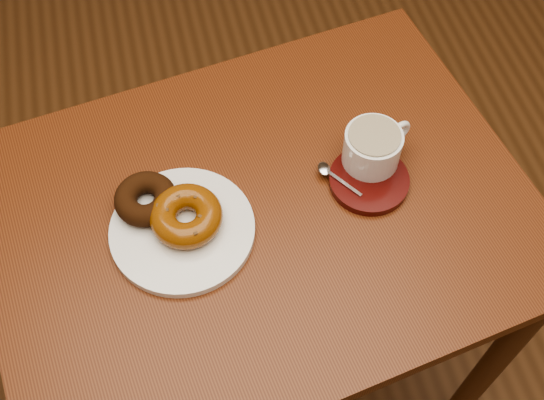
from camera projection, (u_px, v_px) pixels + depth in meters
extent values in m
cube|color=#602D14|center=(260.00, 214.00, 1.10)|extent=(0.95, 0.77, 0.03)
cylinder|color=#4C2915|center=(492.00, 365.00, 1.38)|extent=(0.05, 0.05, 0.78)
cylinder|color=#4C2915|center=(52.00, 267.00, 1.50)|extent=(0.05, 0.05, 0.78)
cylinder|color=#4C2915|center=(367.00, 158.00, 1.66)|extent=(0.05, 0.05, 0.78)
cylinder|color=white|center=(182.00, 230.00, 1.06)|extent=(0.23, 0.23, 0.01)
torus|color=black|center=(146.00, 199.00, 1.06)|extent=(0.11, 0.11, 0.04)
torus|color=brown|center=(186.00, 216.00, 1.04)|extent=(0.12, 0.12, 0.04)
cube|color=#4B3019|center=(208.00, 205.00, 1.03)|extent=(0.01, 0.00, 0.00)
cube|color=#4B3019|center=(201.00, 195.00, 1.04)|extent=(0.01, 0.01, 0.00)
cube|color=#4B3019|center=(188.00, 190.00, 1.04)|extent=(0.01, 0.01, 0.00)
cube|color=#4B3019|center=(174.00, 193.00, 1.04)|extent=(0.01, 0.01, 0.00)
cube|color=#4B3019|center=(164.00, 202.00, 1.03)|extent=(0.01, 0.01, 0.00)
cube|color=#4B3019|center=(162.00, 215.00, 1.02)|extent=(0.01, 0.00, 0.00)
cube|color=#4B3019|center=(168.00, 225.00, 1.01)|extent=(0.01, 0.01, 0.00)
cube|color=#4B3019|center=(181.00, 230.00, 1.01)|extent=(0.01, 0.01, 0.00)
cube|color=#4B3019|center=(196.00, 227.00, 1.01)|extent=(0.01, 0.01, 0.00)
cube|color=#4B3019|center=(206.00, 218.00, 1.02)|extent=(0.01, 0.01, 0.00)
cylinder|color=#3D0A08|center=(369.00, 180.00, 1.11)|extent=(0.18, 0.18, 0.01)
cylinder|color=white|center=(372.00, 148.00, 1.10)|extent=(0.09, 0.09, 0.06)
cylinder|color=brown|center=(375.00, 135.00, 1.07)|extent=(0.08, 0.08, 0.00)
torus|color=white|center=(399.00, 132.00, 1.11)|extent=(0.04, 0.02, 0.04)
ellipsoid|color=silver|center=(324.00, 169.00, 1.11)|extent=(0.02, 0.03, 0.01)
cube|color=silver|center=(343.00, 183.00, 1.09)|extent=(0.05, 0.06, 0.00)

